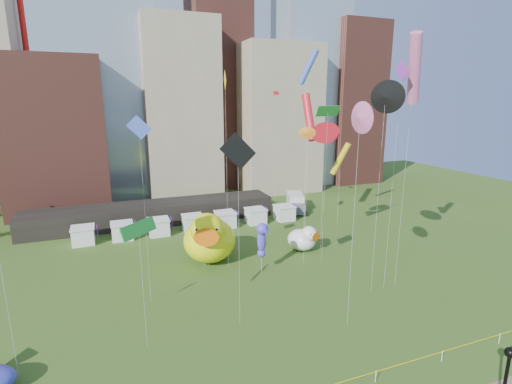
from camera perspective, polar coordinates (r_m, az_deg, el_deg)
name	(u,v)px	position (r m, az deg, el deg)	size (l,w,h in m)	color
skyline	(169,87)	(80.33, -12.84, 14.87)	(101.00, 23.00, 68.00)	brown
pavilion	(154,213)	(63.02, -14.92, -3.03)	(38.00, 6.00, 3.20)	black
vendor_tents	(193,223)	(58.19, -9.29, -4.62)	(33.24, 2.80, 2.40)	white
big_duck	(209,238)	(46.36, -6.95, -6.77)	(8.24, 9.38, 6.59)	#F2F70C
small_duck	(303,239)	(50.30, 6.99, -6.87)	(4.51, 4.98, 3.47)	white
seahorse_green	(204,231)	(44.70, -7.74, -5.72)	(1.82, 2.07, 6.18)	silver
seahorse_purple	(262,237)	(42.43, 0.88, -6.73)	(1.47, 1.78, 5.99)	silver
lamppost	(505,381)	(27.98, 32.99, -22.41)	(0.60, 0.60, 5.79)	black
box_truck	(296,202)	(67.90, 5.88, -1.54)	(4.65, 7.35, 2.94)	silver
kite_0	(325,133)	(47.41, 10.19, 8.62)	(2.58, 0.51, 16.45)	silver
kite_1	(414,69)	(40.08, 22.42, 16.47)	(3.52, 3.37, 24.98)	silver
kite_2	(238,154)	(30.27, -2.69, 5.67)	(2.96, 0.27, 16.57)	silver
kite_3	(328,112)	(43.98, 10.60, 11.62)	(3.72, 1.77, 18.38)	silver
kite_4	(225,89)	(41.74, -4.59, 14.98)	(0.38, 1.97, 22.00)	silver
kite_5	(139,133)	(35.30, -16.90, 8.34)	(2.10, 0.42, 17.73)	silver
kite_7	(401,81)	(38.90, 20.69, 15.07)	(0.09, 1.97, 22.57)	silver
kite_8	(309,117)	(54.57, 7.85, 10.93)	(1.45, 3.94, 19.98)	silver
kite_9	(360,118)	(30.70, 15.14, 10.54)	(0.72, 2.47, 18.89)	silver
kite_10	(385,97)	(37.81, 18.63, 13.20)	(0.53, 3.02, 20.76)	silver
kite_11	(139,229)	(29.53, -17.00, -5.28)	(2.78, 2.62, 10.32)	silver
kite_12	(340,159)	(50.34, 12.40, 4.82)	(2.25, 2.34, 13.84)	silver
kite_13	(308,67)	(47.85, 7.77, 17.82)	(2.47, 1.62, 24.80)	silver
kite_14	(307,134)	(43.26, 7.60, 8.52)	(1.21, 0.70, 16.09)	silver
kite_16	(276,96)	(56.60, 3.00, 14.00)	(0.38, 1.75, 20.25)	silver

